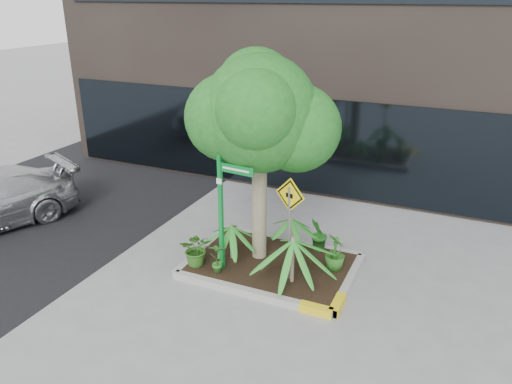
% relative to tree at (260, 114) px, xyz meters
% --- Properties ---
extents(ground, '(80.00, 80.00, 0.00)m').
position_rel_tree_xyz_m(ground, '(0.15, -0.47, -3.14)').
color(ground, gray).
rests_on(ground, ground).
extents(asphalt_road, '(7.00, 80.00, 0.01)m').
position_rel_tree_xyz_m(asphalt_road, '(-6.35, -0.47, -3.14)').
color(asphalt_road, black).
rests_on(asphalt_road, ground).
extents(planter, '(3.35, 2.36, 0.15)m').
position_rel_tree_xyz_m(planter, '(0.38, -0.20, -3.04)').
color(planter, '#9E9E99').
rests_on(planter, ground).
extents(tree, '(2.87, 2.55, 4.31)m').
position_rel_tree_xyz_m(tree, '(0.00, 0.00, 0.00)').
color(tree, '#9B9270').
rests_on(tree, ground).
extents(palm_front, '(1.04, 1.04, 1.16)m').
position_rel_tree_xyz_m(palm_front, '(0.97, -0.68, -2.13)').
color(palm_front, '#9B9270').
rests_on(palm_front, ground).
extents(palm_left, '(0.86, 0.86, 0.95)m').
position_rel_tree_xyz_m(palm_left, '(-0.48, -0.32, -2.28)').
color(palm_left, '#9B9270').
rests_on(palm_left, ground).
extents(palm_back, '(0.73, 0.73, 0.81)m').
position_rel_tree_xyz_m(palm_back, '(0.44, 0.70, -2.39)').
color(palm_back, '#9B9270').
rests_on(palm_back, ground).
extents(shrub_a, '(0.85, 0.85, 0.71)m').
position_rel_tree_xyz_m(shrub_a, '(-0.99, -0.86, -2.64)').
color(shrub_a, '#2C601B').
rests_on(shrub_a, planter).
extents(shrub_b, '(0.56, 0.56, 0.72)m').
position_rel_tree_xyz_m(shrub_b, '(1.58, 0.10, -2.63)').
color(shrub_b, '#27621D').
rests_on(shrub_b, planter).
extents(shrub_c, '(0.41, 0.41, 0.65)m').
position_rel_tree_xyz_m(shrub_c, '(-0.47, -0.96, -2.67)').
color(shrub_c, '#2D7223').
rests_on(shrub_c, planter).
extents(shrub_d, '(0.48, 0.48, 0.77)m').
position_rel_tree_xyz_m(shrub_d, '(1.06, 0.68, -2.61)').
color(shrub_d, '#1D5E1B').
rests_on(shrub_d, planter).
extents(street_sign_post, '(0.77, 0.80, 2.61)m').
position_rel_tree_xyz_m(street_sign_post, '(-0.41, -0.73, -1.53)').
color(street_sign_post, '#0C8A31').
rests_on(street_sign_post, ground).
extents(cattle_sign, '(0.61, 0.21, 2.07)m').
position_rel_tree_xyz_m(cattle_sign, '(0.88, -0.66, -1.59)').
color(cattle_sign, slate).
rests_on(cattle_sign, ground).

